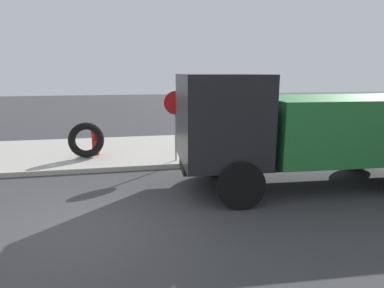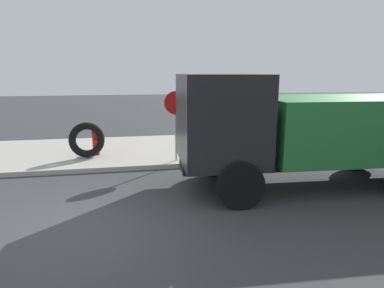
{
  "view_description": "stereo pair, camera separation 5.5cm",
  "coord_description": "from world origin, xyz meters",
  "px_view_note": "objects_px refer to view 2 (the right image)",
  "views": [
    {
      "loc": [
        1.07,
        -6.31,
        3.06
      ],
      "look_at": [
        2.87,
        2.88,
        1.03
      ],
      "focal_mm": 31.36,
      "sensor_mm": 36.0,
      "label": 1
    },
    {
      "loc": [
        1.12,
        -6.32,
        3.06
      ],
      "look_at": [
        2.87,
        2.88,
        1.03
      ],
      "focal_mm": 31.36,
      "sensor_mm": 36.0,
      "label": 2
    }
  ],
  "objects_px": {
    "fire_hydrant": "(96,141)",
    "stop_sign": "(176,113)",
    "loose_tire": "(87,140)",
    "dump_truck_green": "(305,128)"
  },
  "relations": [
    {
      "from": "fire_hydrant",
      "to": "loose_tire",
      "type": "relative_size",
      "value": 0.79
    },
    {
      "from": "dump_truck_green",
      "to": "fire_hydrant",
      "type": "bearing_deg",
      "value": 144.93
    },
    {
      "from": "loose_tire",
      "to": "dump_truck_green",
      "type": "distance_m",
      "value": 7.13
    },
    {
      "from": "stop_sign",
      "to": "dump_truck_green",
      "type": "relative_size",
      "value": 0.32
    },
    {
      "from": "fire_hydrant",
      "to": "stop_sign",
      "type": "relative_size",
      "value": 0.41
    },
    {
      "from": "loose_tire",
      "to": "dump_truck_green",
      "type": "xyz_separation_m",
      "value": [
        6.02,
        -3.72,
        0.85
      ]
    },
    {
      "from": "fire_hydrant",
      "to": "loose_tire",
      "type": "xyz_separation_m",
      "value": [
        -0.26,
        -0.32,
        0.11
      ]
    },
    {
      "from": "loose_tire",
      "to": "fire_hydrant",
      "type": "bearing_deg",
      "value": 51.54
    },
    {
      "from": "dump_truck_green",
      "to": "loose_tire",
      "type": "bearing_deg",
      "value": 148.26
    },
    {
      "from": "loose_tire",
      "to": "stop_sign",
      "type": "xyz_separation_m",
      "value": [
        2.95,
        -1.0,
        0.99
      ]
    }
  ]
}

